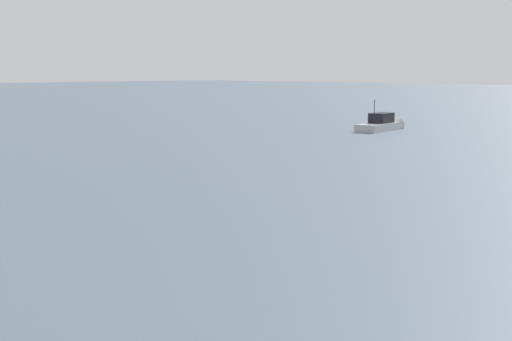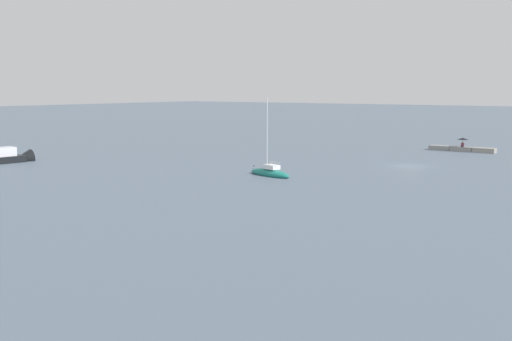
# 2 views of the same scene
# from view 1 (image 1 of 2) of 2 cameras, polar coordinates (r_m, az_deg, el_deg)

# --- Properties ---
(motorboat_grey_near) EXTENTS (7.29, 3.11, 3.96)m
(motorboat_grey_near) POSITION_cam_1_polar(r_m,az_deg,el_deg) (72.66, 10.23, 3.57)
(motorboat_grey_near) COLOR #ADB2B7
(motorboat_grey_near) RESTS_ON ground_plane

